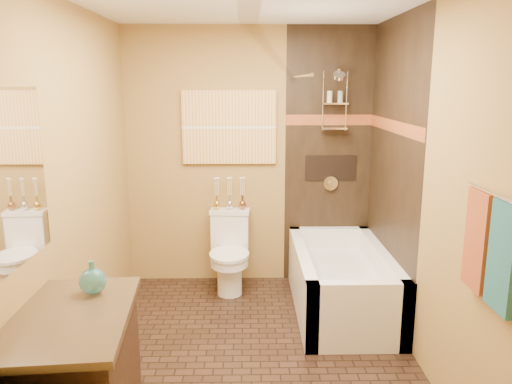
{
  "coord_description": "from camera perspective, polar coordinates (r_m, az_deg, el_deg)",
  "views": [
    {
      "loc": [
        -0.03,
        -3.34,
        1.97
      ],
      "look_at": [
        0.04,
        0.4,
        1.15
      ],
      "focal_mm": 35.0,
      "sensor_mm": 36.0,
      "label": 1
    }
  ],
  "objects": [
    {
      "name": "floor",
      "position": [
        3.87,
        -0.57,
        -18.18
      ],
      "size": [
        3.0,
        3.0,
        0.0
      ],
      "primitive_type": "plane",
      "color": "black",
      "rests_on": "ground"
    },
    {
      "name": "wall_left",
      "position": [
        3.61,
        -20.04,
        0.12
      ],
      "size": [
        0.02,
        3.0,
        2.5
      ],
      "primitive_type": "cube",
      "color": "#9F763D",
      "rests_on": "floor"
    },
    {
      "name": "wall_right",
      "position": [
        3.63,
        18.71,
        0.28
      ],
      "size": [
        0.02,
        3.0,
        2.5
      ],
      "primitive_type": "cube",
      "color": "#9F763D",
      "rests_on": "floor"
    },
    {
      "name": "wall_back",
      "position": [
        4.89,
        -0.76,
        3.92
      ],
      "size": [
        2.4,
        0.02,
        2.5
      ],
      "primitive_type": "cube",
      "color": "#9F763D",
      "rests_on": "floor"
    },
    {
      "name": "wall_front",
      "position": [
        1.97,
        -0.26,
        -9.01
      ],
      "size": [
        2.4,
        0.02,
        2.5
      ],
      "primitive_type": "cube",
      "color": "#9F763D",
      "rests_on": "floor"
    },
    {
      "name": "alcove_tile_back",
      "position": [
        4.94,
        8.28,
        3.88
      ],
      "size": [
        0.85,
        0.01,
        2.5
      ],
      "primitive_type": "cube",
      "color": "black",
      "rests_on": "wall_back"
    },
    {
      "name": "alcove_tile_right",
      "position": [
        4.32,
        15.26,
        2.36
      ],
      "size": [
        0.01,
        1.5,
        2.5
      ],
      "primitive_type": "cube",
      "color": "black",
      "rests_on": "wall_right"
    },
    {
      "name": "mosaic_band_back",
      "position": [
        4.89,
        8.44,
        8.15
      ],
      "size": [
        0.85,
        0.01,
        0.1
      ],
      "primitive_type": "cube",
      "color": "maroon",
      "rests_on": "alcove_tile_back"
    },
    {
      "name": "mosaic_band_right",
      "position": [
        4.27,
        15.42,
        7.25
      ],
      "size": [
        0.01,
        1.5,
        0.1
      ],
      "primitive_type": "cube",
      "color": "maroon",
      "rests_on": "alcove_tile_right"
    },
    {
      "name": "alcove_niche",
      "position": [
        4.96,
        8.54,
        2.73
      ],
      "size": [
        0.5,
        0.01,
        0.25
      ],
      "primitive_type": "cube",
      "color": "black",
      "rests_on": "alcove_tile_back"
    },
    {
      "name": "shower_fixtures",
      "position": [
        4.8,
        8.95,
        8.6
      ],
      "size": [
        0.24,
        0.33,
        1.16
      ],
      "color": "silver",
      "rests_on": "floor"
    },
    {
      "name": "curtain_rod",
      "position": [
        4.11,
        5.0,
        13.04
      ],
      "size": [
        0.03,
        1.55,
        0.03
      ],
      "primitive_type": "cylinder",
      "rotation": [
        1.57,
        0.0,
        0.0
      ],
      "color": "silver",
      "rests_on": "wall_back"
    },
    {
      "name": "towel_bar",
      "position": [
        2.62,
        25.59,
        -0.27
      ],
      "size": [
        0.02,
        0.55,
        0.02
      ],
      "primitive_type": "cylinder",
      "rotation": [
        1.57,
        0.0,
        0.0
      ],
      "color": "silver",
      "rests_on": "wall_right"
    },
    {
      "name": "towel_teal",
      "position": [
        2.58,
        26.5,
        -6.76
      ],
      "size": [
        0.05,
        0.22,
        0.52
      ],
      "primitive_type": "cube",
      "color": "#1C515F",
      "rests_on": "towel_bar"
    },
    {
      "name": "towel_rust",
      "position": [
        2.8,
        24.09,
        -5.08
      ],
      "size": [
        0.05,
        0.22,
        0.52
      ],
      "primitive_type": "cube",
      "color": "#98391B",
      "rests_on": "towel_bar"
    },
    {
      "name": "sunset_painting",
      "position": [
        4.83,
        -3.08,
        7.38
      ],
      "size": [
        0.9,
        0.04,
        0.7
      ],
      "primitive_type": "cube",
      "color": "gold",
      "rests_on": "wall_back"
    },
    {
      "name": "vanity_mirror",
      "position": [
        2.65,
        -27.06,
        0.82
      ],
      "size": [
        0.01,
        1.0,
        0.9
      ],
      "primitive_type": "cube",
      "color": "white",
      "rests_on": "wall_left"
    },
    {
      "name": "bathtub",
      "position": [
        4.52,
        9.71,
        -10.57
      ],
      "size": [
        0.8,
        1.5,
        0.55
      ],
      "color": "white",
      "rests_on": "floor"
    },
    {
      "name": "toilet",
      "position": [
        4.83,
        -3.03,
        -6.82
      ],
      "size": [
        0.4,
        0.58,
        0.76
      ],
      "rotation": [
        0.0,
        0.0,
        -0.08
      ],
      "color": "white",
      "rests_on": "floor"
    },
    {
      "name": "teal_bottle",
      "position": [
        2.91,
        -18.19,
        -9.27
      ],
      "size": [
        0.17,
        0.17,
        0.23
      ],
      "primitive_type": null,
      "rotation": [
        0.0,
        0.0,
        0.17
      ],
      "color": "#29797B",
      "rests_on": "vanity"
    },
    {
      "name": "bud_vases",
      "position": [
        4.84,
        -3.03,
        -0.06
      ],
      "size": [
        0.31,
        0.07,
        0.31
      ],
      "color": "gold",
      "rests_on": "toilet"
    }
  ]
}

